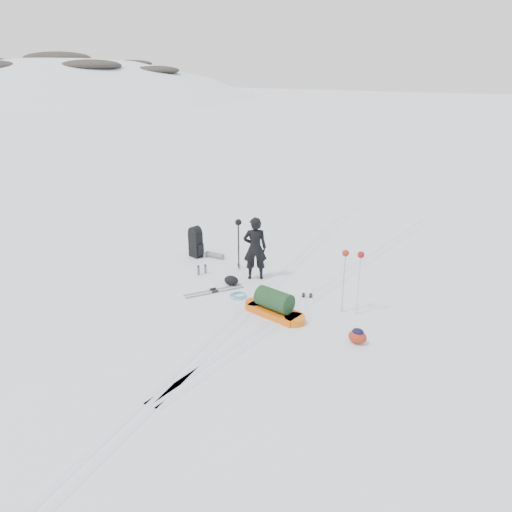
% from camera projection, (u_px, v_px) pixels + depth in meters
% --- Properties ---
extents(ground, '(200.00, 200.00, 0.00)m').
position_uv_depth(ground, '(264.00, 293.00, 12.72)').
color(ground, white).
rests_on(ground, ground).
extents(ski_tracks, '(3.38, 17.97, 0.01)m').
position_uv_depth(ski_tracks, '(300.00, 286.00, 13.16)').
color(ski_tracks, silver).
rests_on(ski_tracks, ground).
extents(skier, '(0.76, 0.69, 1.74)m').
position_uv_depth(skier, '(255.00, 248.00, 13.32)').
color(skier, black).
rests_on(skier, ground).
extents(pulk_sled, '(1.72, 0.80, 0.63)m').
position_uv_depth(pulk_sled, '(274.00, 306.00, 11.54)').
color(pulk_sled, '#E85E0D').
rests_on(pulk_sled, ground).
extents(expedition_rucksack, '(1.07, 0.45, 0.96)m').
position_uv_depth(expedition_rucksack, '(198.00, 243.00, 14.98)').
color(expedition_rucksack, black).
rests_on(expedition_rucksack, ground).
extents(ski_poles_black, '(0.18, 0.18, 1.48)m').
position_uv_depth(ski_poles_black, '(238.00, 228.00, 13.82)').
color(ski_poles_black, black).
rests_on(ski_poles_black, ground).
extents(ski_poles_silver, '(0.49, 0.23, 1.56)m').
position_uv_depth(ski_poles_silver, '(353.00, 261.00, 11.26)').
color(ski_poles_silver, '#ACADB2').
rests_on(ski_poles_silver, ground).
extents(touring_skis_grey, '(1.12, 1.41, 0.06)m').
position_uv_depth(touring_skis_grey, '(214.00, 291.00, 12.83)').
color(touring_skis_grey, gray).
rests_on(touring_skis_grey, ground).
extents(touring_skis_white, '(0.94, 1.77, 0.07)m').
position_uv_depth(touring_skis_white, '(307.00, 296.00, 12.53)').
color(touring_skis_white, white).
rests_on(touring_skis_white, ground).
extents(rope_coil, '(0.57, 0.57, 0.05)m').
position_uv_depth(rope_coil, '(239.00, 295.00, 12.56)').
color(rope_coil, '#5BBEDE').
rests_on(rope_coil, ground).
extents(small_daypack, '(0.44, 0.37, 0.33)m').
position_uv_depth(small_daypack, '(358.00, 336.00, 10.42)').
color(small_daypack, maroon).
rests_on(small_daypack, ground).
extents(thermos_pair, '(0.19, 0.27, 0.28)m').
position_uv_depth(thermos_pair, '(202.00, 270.00, 13.84)').
color(thermos_pair, '#53545A').
rests_on(thermos_pair, ground).
extents(stuff_sack, '(0.46, 0.39, 0.25)m').
position_uv_depth(stuff_sack, '(231.00, 280.00, 13.18)').
color(stuff_sack, black).
rests_on(stuff_sack, ground).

